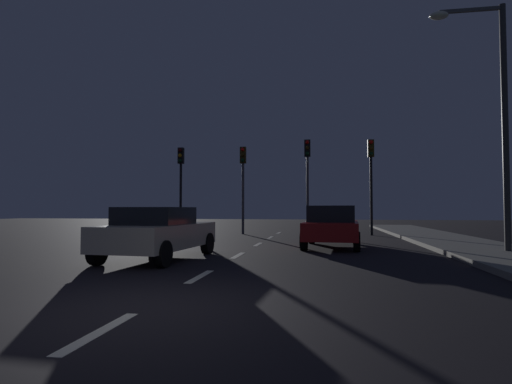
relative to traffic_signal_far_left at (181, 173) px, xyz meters
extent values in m
plane|color=black|center=(5.34, -9.41, -3.36)|extent=(80.00, 80.00, 0.00)
cube|color=gray|center=(12.84, -9.41, -3.29)|extent=(3.00, 40.00, 0.15)
cube|color=silver|center=(5.34, -17.61, -3.36)|extent=(0.16, 1.60, 0.01)
cube|color=silver|center=(5.34, -13.81, -3.36)|extent=(0.16, 1.60, 0.01)
cube|color=silver|center=(5.34, -10.01, -3.36)|extent=(0.16, 1.60, 0.01)
cube|color=silver|center=(5.34, -6.21, -3.36)|extent=(0.16, 1.60, 0.01)
cube|color=silver|center=(5.34, -2.41, -3.36)|extent=(0.16, 1.60, 0.01)
cube|color=silver|center=(5.34, 1.39, -3.36)|extent=(0.16, 1.60, 0.01)
cylinder|color=black|center=(0.00, 0.02, -0.97)|extent=(0.14, 0.14, 4.78)
cube|color=black|center=(0.00, 0.02, 0.97)|extent=(0.32, 0.24, 0.90)
sphere|color=#3F0C0C|center=(0.00, -0.14, 1.27)|extent=(0.20, 0.20, 0.20)
sphere|color=orange|center=(0.00, -0.14, 0.97)|extent=(0.20, 0.20, 0.20)
sphere|color=#0C3319|center=(0.00, -0.14, 0.67)|extent=(0.20, 0.20, 0.20)
cylinder|color=#4C4C51|center=(3.54, 0.02, -0.99)|extent=(0.14, 0.14, 4.74)
cube|color=#382D0C|center=(3.54, 0.02, 0.93)|extent=(0.32, 0.24, 0.90)
sphere|color=red|center=(3.54, -0.14, 1.23)|extent=(0.20, 0.20, 0.20)
sphere|color=#3F2D0C|center=(3.54, -0.14, 0.93)|extent=(0.20, 0.20, 0.20)
sphere|color=#0C3319|center=(3.54, -0.14, 0.63)|extent=(0.20, 0.20, 0.20)
cylinder|color=#4C4C51|center=(7.03, 0.02, -0.84)|extent=(0.14, 0.14, 5.04)
cube|color=black|center=(7.03, 0.02, 1.23)|extent=(0.32, 0.24, 0.90)
sphere|color=red|center=(7.03, -0.14, 1.53)|extent=(0.20, 0.20, 0.20)
sphere|color=#3F2D0C|center=(7.03, -0.14, 1.23)|extent=(0.20, 0.20, 0.20)
sphere|color=#0C3319|center=(7.03, -0.14, 0.93)|extent=(0.20, 0.20, 0.20)
cylinder|color=black|center=(10.30, 0.02, -0.88)|extent=(0.14, 0.14, 4.96)
cube|color=#382D0C|center=(10.30, 0.02, 1.15)|extent=(0.32, 0.24, 0.90)
sphere|color=red|center=(10.30, -0.14, 1.45)|extent=(0.20, 0.20, 0.20)
sphere|color=#3F2D0C|center=(10.30, -0.14, 1.15)|extent=(0.20, 0.20, 0.20)
sphere|color=#0C3319|center=(10.30, -0.14, 0.85)|extent=(0.20, 0.20, 0.20)
cube|color=#B21919|center=(8.13, -6.94, -2.74)|extent=(2.07, 3.97, 0.59)
cube|color=black|center=(8.12, -7.13, -2.16)|extent=(1.71, 1.84, 0.57)
cylinder|color=black|center=(7.38, -5.51, -3.04)|extent=(0.26, 0.65, 0.64)
cylinder|color=black|center=(9.07, -5.62, -3.04)|extent=(0.26, 0.65, 0.64)
cylinder|color=black|center=(7.19, -8.26, -3.04)|extent=(0.26, 0.65, 0.64)
cylinder|color=black|center=(8.88, -8.37, -3.04)|extent=(0.26, 0.65, 0.64)
cube|color=beige|center=(3.36, -11.19, -2.72)|extent=(2.15, 4.23, 0.63)
cube|color=black|center=(3.35, -11.39, -2.17)|extent=(1.76, 1.96, 0.47)
cylinder|color=black|center=(2.60, -9.62, -3.04)|extent=(0.27, 0.65, 0.64)
cylinder|color=black|center=(4.34, -9.75, -3.04)|extent=(0.27, 0.65, 0.64)
cylinder|color=black|center=(2.39, -12.62, -3.04)|extent=(0.27, 0.65, 0.64)
cylinder|color=black|center=(4.12, -12.75, -3.04)|extent=(0.27, 0.65, 0.64)
cylinder|color=#2D2D30|center=(13.14, -8.86, 0.38)|extent=(0.18, 0.18, 7.47)
cube|color=#4C4C51|center=(12.25, -8.86, 4.01)|extent=(1.79, 0.10, 0.10)
ellipsoid|color=silver|center=(11.35, -8.86, 3.91)|extent=(0.56, 0.36, 0.24)
camera|label=1|loc=(7.81, -21.93, -1.98)|focal=28.91mm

